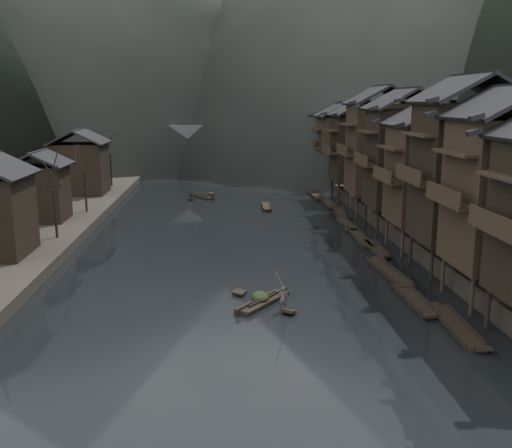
{
  "coord_description": "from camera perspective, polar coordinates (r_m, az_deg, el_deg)",
  "views": [
    {
      "loc": [
        -1.68,
        -36.75,
        13.43
      ],
      "look_at": [
        1.55,
        13.47,
        2.5
      ],
      "focal_mm": 40.0,
      "sensor_mm": 36.0,
      "label": 1
    }
  ],
  "objects": [
    {
      "name": "hero_sampan",
      "position": [
        38.66,
        0.68,
        -7.75
      ],
      "size": [
        4.13,
        4.9,
        0.44
      ],
      "color": "black",
      "rests_on": "water"
    },
    {
      "name": "moored_sampans",
      "position": [
        64.03,
        8.74,
        0.19
      ],
      "size": [
        3.33,
        68.14,
        0.47
      ],
      "color": "black",
      "rests_on": "water"
    },
    {
      "name": "left_houses",
      "position": [
        60.4,
        -21.86,
        3.98
      ],
      "size": [
        8.1,
        53.2,
        8.73
      ],
      "color": "black",
      "rests_on": "left_bank"
    },
    {
      "name": "bare_trees",
      "position": [
        57.29,
        -19.22,
        4.26
      ],
      "size": [
        3.42,
        62.5,
        6.84
      ],
      "color": "black",
      "rests_on": "left_bank"
    },
    {
      "name": "stone_bridge",
      "position": [
        109.08,
        -2.81,
        7.86
      ],
      "size": [
        40.0,
        6.0,
        9.0
      ],
      "color": "#4C4C4F",
      "rests_on": "ground"
    },
    {
      "name": "stilt_houses",
      "position": [
        58.86,
        15.26,
        7.5
      ],
      "size": [
        9.0,
        67.6,
        15.65
      ],
      "color": "black",
      "rests_on": "ground"
    },
    {
      "name": "water",
      "position": [
        39.17,
        -1.01,
        -7.8
      ],
      "size": [
        300.0,
        300.0,
        0.0
      ],
      "primitive_type": "plane",
      "color": "black",
      "rests_on": "ground"
    },
    {
      "name": "midriver_boats",
      "position": [
        76.8,
        -2.49,
        2.33
      ],
      "size": [
        11.02,
        14.05,
        0.44
      ],
      "color": "black",
      "rests_on": "water"
    },
    {
      "name": "cargo_heap",
      "position": [
        38.64,
        0.42,
        -6.82
      ],
      "size": [
        1.21,
        1.58,
        0.73
      ],
      "primitive_type": "ellipsoid",
      "color": "black",
      "rests_on": "hero_sampan"
    },
    {
      "name": "bamboo_pole",
      "position": [
        36.27,
        3.06,
        -3.24
      ],
      "size": [
        1.61,
        2.28,
        3.55
      ],
      "primitive_type": "cylinder",
      "rotation": [
        0.65,
        0.0,
        -0.61
      ],
      "color": "#8C7A51",
      "rests_on": "boatman"
    },
    {
      "name": "right_bank",
      "position": [
        85.99,
        21.65,
        3.01
      ],
      "size": [
        40.0,
        200.0,
        1.8
      ],
      "primitive_type": "cube",
      "color": "#2D2823",
      "rests_on": "ground"
    },
    {
      "name": "boatman",
      "position": [
        37.01,
        2.71,
        -7.04
      ],
      "size": [
        0.56,
        0.37,
        1.54
      ],
      "primitive_type": "imported",
      "rotation": [
        0.0,
        0.0,
        3.14
      ],
      "color": "#4C4C4E",
      "rests_on": "hero_sampan"
    }
  ]
}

